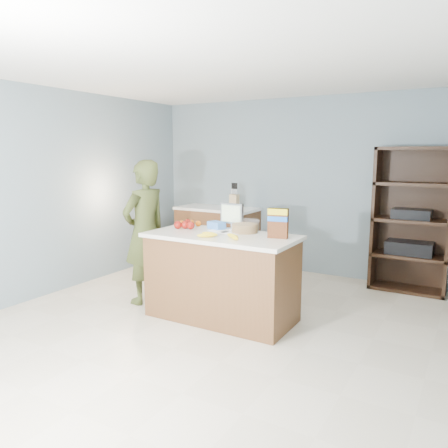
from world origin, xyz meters
The scene contains 15 objects.
floor centered at (0.00, 0.00, 0.00)m, with size 4.50×5.00×0.02m, color beige.
walls centered at (0.00, 0.00, 1.65)m, with size 4.52×5.02×2.51m.
counter_peninsula centered at (0.00, 0.30, 0.42)m, with size 1.56×0.76×0.90m.
back_cabinet centered at (-1.20, 2.20, 0.45)m, with size 1.24×0.62×0.90m.
shelving_unit centered at (1.55, 2.35, 0.86)m, with size 0.90×0.40×1.80m.
person centered at (-1.03, 0.31, 0.83)m, with size 0.60×0.39×1.65m, color #363D1A.
knife_block centered at (-0.86, 2.13, 1.02)m, with size 0.12×0.10×0.31m.
envelopes centered at (-0.04, 0.41, 0.90)m, with size 0.39×0.18×0.00m.
bananas centered at (0.08, 0.14, 0.92)m, with size 0.48×0.25×0.04m.
apples centered at (-0.52, 0.40, 0.94)m, with size 0.23×0.25×0.09m.
oranges centered at (-0.58, 0.54, 0.93)m, with size 0.24×0.17×0.06m.
blue_carton centered at (-0.21, 0.55, 0.94)m, with size 0.18×0.12×0.08m, color blue.
salad_bowl centered at (0.16, 0.52, 0.96)m, with size 0.30×0.30×0.13m.
tv centered at (-0.06, 0.62, 1.06)m, with size 0.28×0.12×0.28m.
cereal_box centered at (0.58, 0.40, 1.07)m, with size 0.20×0.10×0.29m.
Camera 1 is at (2.24, -3.48, 1.73)m, focal length 35.00 mm.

